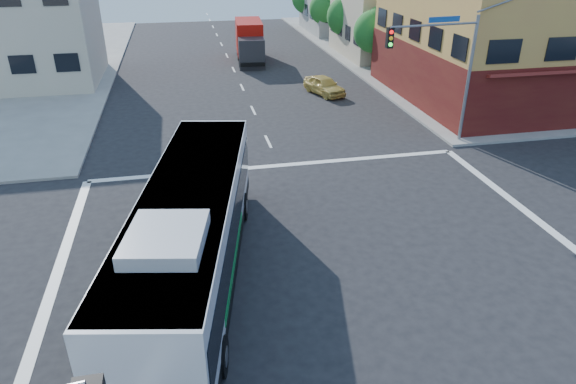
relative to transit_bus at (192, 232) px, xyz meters
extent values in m
plane|color=black|center=(4.69, -0.43, -1.92)|extent=(120.00, 120.00, 0.00)
cube|color=gray|center=(39.69, 34.57, -1.85)|extent=(50.00, 50.00, 0.15)
cube|color=#591B14|center=(24.69, 18.07, 0.08)|extent=(18.09, 15.08, 4.00)
cube|color=tan|center=(21.69, 33.57, 2.58)|extent=(12.00, 10.00, 9.00)
cube|color=beige|center=(-12.31, 29.57, 2.08)|extent=(12.00, 10.00, 8.00)
cylinder|color=gray|center=(15.49, 10.37, 1.58)|extent=(0.18, 0.18, 7.00)
cylinder|color=gray|center=(12.99, 10.12, 4.68)|extent=(5.01, 0.62, 0.12)
cube|color=black|center=(10.49, 9.87, 4.18)|extent=(0.32, 0.30, 1.00)
sphere|color=#FF0C0C|center=(10.49, 9.70, 4.48)|extent=(0.20, 0.20, 0.20)
sphere|color=yellow|center=(10.49, 9.70, 4.18)|extent=(0.20, 0.20, 0.20)
sphere|color=#19FF33|center=(10.49, 9.70, 3.88)|extent=(0.20, 0.20, 0.20)
cube|color=#154795|center=(13.49, 10.17, 4.93)|extent=(1.80, 0.22, 0.28)
cylinder|color=#352513|center=(16.49, 27.57, -0.96)|extent=(0.28, 0.28, 1.92)
sphere|color=#17531C|center=(16.49, 27.57, 1.44)|extent=(3.60, 3.60, 3.60)
sphere|color=#17531C|center=(16.89, 27.27, 2.34)|extent=(2.52, 2.52, 2.52)
cylinder|color=#352513|center=(16.49, 35.57, -0.92)|extent=(0.28, 0.28, 1.99)
sphere|color=#17531C|center=(16.49, 35.57, 1.59)|extent=(3.80, 3.80, 3.80)
sphere|color=#17531C|center=(16.89, 35.27, 2.54)|extent=(2.66, 2.66, 2.66)
cylinder|color=#352513|center=(16.49, 43.57, -0.98)|extent=(0.28, 0.28, 1.89)
sphere|color=#17531C|center=(16.49, 43.57, 1.33)|extent=(3.40, 3.40, 3.40)
sphere|color=#17531C|center=(16.89, 43.27, 2.18)|extent=(2.38, 2.38, 2.38)
cylinder|color=#352513|center=(16.49, 51.57, -0.91)|extent=(0.28, 0.28, 2.03)
cube|color=black|center=(0.00, 0.02, -1.31)|extent=(5.39, 13.57, 0.50)
cube|color=silver|center=(0.00, 0.02, 0.04)|extent=(5.37, 13.54, 3.15)
cube|color=black|center=(0.00, 0.02, 0.23)|extent=(5.35, 13.16, 1.38)
cube|color=black|center=(1.30, 6.45, 0.12)|extent=(2.55, 0.58, 1.49)
cube|color=#E5590C|center=(1.30, 6.48, 1.22)|extent=(2.08, 0.47, 0.31)
cube|color=silver|center=(0.00, 0.02, 1.54)|extent=(5.26, 13.27, 0.13)
cube|color=silver|center=(-0.65, -3.22, 1.81)|extent=(2.41, 2.77, 0.40)
cube|color=#057529|center=(-1.50, -0.24, -0.76)|extent=(1.22, 5.95, 0.31)
cube|color=#057529|center=(1.29, -0.80, -0.76)|extent=(1.22, 5.95, 0.31)
cylinder|color=black|center=(-0.45, 4.44, -1.35)|extent=(0.55, 1.19, 1.15)
cylinder|color=#99999E|center=(-0.60, 4.47, -1.35)|extent=(0.16, 0.57, 0.57)
cylinder|color=black|center=(2.13, 3.92, -1.35)|extent=(0.55, 1.19, 1.15)
cylinder|color=#99999E|center=(2.28, 3.89, -1.35)|extent=(0.16, 0.57, 0.57)
cylinder|color=black|center=(-2.12, -3.87, -1.35)|extent=(0.55, 1.19, 1.15)
cylinder|color=#99999E|center=(-2.28, -3.84, -1.35)|extent=(0.16, 0.57, 0.57)
cylinder|color=black|center=(0.46, -4.39, -1.35)|extent=(0.55, 1.19, 1.15)
cylinder|color=#99999E|center=(0.61, -4.42, -1.35)|extent=(0.16, 0.57, 0.57)
cube|color=#25252A|center=(6.40, 31.01, -0.65)|extent=(2.42, 2.33, 2.55)
cube|color=black|center=(6.32, 30.08, -0.26)|extent=(2.06, 0.25, 0.98)
cube|color=#AC0E07|center=(6.70, 34.72, 0.13)|extent=(2.79, 5.66, 2.94)
cube|color=black|center=(6.61, 33.54, -1.38)|extent=(2.79, 7.98, 0.29)
cylinder|color=black|center=(5.39, 31.29, -1.43)|extent=(0.35, 1.00, 0.98)
cylinder|color=black|center=(7.44, 31.12, -1.43)|extent=(0.35, 1.00, 0.98)
cylinder|color=black|center=(5.62, 34.12, -1.43)|extent=(0.35, 1.00, 0.98)
cylinder|color=black|center=(7.67, 33.95, -1.43)|extent=(0.35, 1.00, 0.98)
cylinder|color=black|center=(5.82, 36.56, -1.43)|extent=(0.35, 1.00, 0.98)
cylinder|color=black|center=(7.87, 36.39, -1.43)|extent=(0.35, 1.00, 0.98)
imported|color=#D5B552|center=(10.46, 21.40, -1.25)|extent=(2.75, 4.26, 1.35)
camera|label=1|loc=(0.14, -14.86, 8.80)|focal=32.00mm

